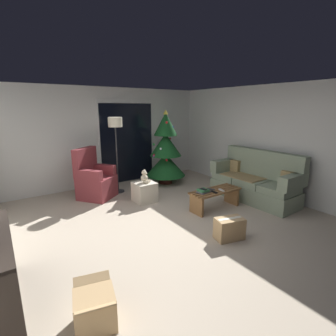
% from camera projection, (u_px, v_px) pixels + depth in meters
% --- Properties ---
extents(ground_plane, '(7.00, 7.00, 0.00)m').
position_uv_depth(ground_plane, '(172.00, 227.00, 4.31)').
color(ground_plane, '#B2A38E').
extents(wall_back, '(5.72, 0.12, 2.50)m').
position_uv_depth(wall_back, '(103.00, 137.00, 6.46)').
color(wall_back, silver).
rests_on(wall_back, ground).
extents(wall_right, '(0.12, 6.00, 2.50)m').
position_uv_depth(wall_right, '(276.00, 142.00, 5.59)').
color(wall_right, silver).
rests_on(wall_right, ground).
extents(patio_door_frame, '(1.60, 0.02, 2.20)m').
position_uv_depth(patio_door_frame, '(127.00, 141.00, 6.79)').
color(patio_door_frame, silver).
rests_on(patio_door_frame, ground).
extents(patio_door_glass, '(1.50, 0.02, 2.10)m').
position_uv_depth(patio_door_glass, '(128.00, 143.00, 6.78)').
color(patio_door_glass, black).
rests_on(patio_door_glass, ground).
extents(couch, '(0.81, 1.95, 1.08)m').
position_uv_depth(couch, '(255.00, 182.00, 5.55)').
color(couch, gray).
rests_on(couch, ground).
extents(coffee_table, '(1.10, 0.40, 0.40)m').
position_uv_depth(coffee_table, '(215.00, 196.00, 5.03)').
color(coffee_table, olive).
rests_on(coffee_table, ground).
extents(remote_graphite, '(0.11, 0.16, 0.02)m').
position_uv_depth(remote_graphite, '(211.00, 189.00, 5.00)').
color(remote_graphite, '#333338').
rests_on(remote_graphite, coffee_table).
extents(remote_white, '(0.08, 0.16, 0.02)m').
position_uv_depth(remote_white, '(221.00, 190.00, 4.95)').
color(remote_white, silver).
rests_on(remote_white, coffee_table).
extents(remote_black, '(0.05, 0.16, 0.02)m').
position_uv_depth(remote_black, '(214.00, 192.00, 4.84)').
color(remote_black, black).
rests_on(remote_black, coffee_table).
extents(book_stack, '(0.27, 0.22, 0.06)m').
position_uv_depth(book_stack, '(203.00, 191.00, 4.84)').
color(book_stack, '#4C4C51').
rests_on(book_stack, coffee_table).
extents(cell_phone, '(0.09, 0.15, 0.01)m').
position_uv_depth(cell_phone, '(203.00, 189.00, 4.83)').
color(cell_phone, black).
rests_on(cell_phone, book_stack).
extents(christmas_tree, '(1.04, 1.04, 1.95)m').
position_uv_depth(christmas_tree, '(166.00, 151.00, 6.61)').
color(christmas_tree, '#4C1E19').
rests_on(christmas_tree, ground).
extents(armchair, '(0.96, 0.96, 1.13)m').
position_uv_depth(armchair, '(95.00, 180.00, 5.64)').
color(armchair, maroon).
rests_on(armchair, ground).
extents(floor_lamp, '(0.32, 0.32, 1.78)m').
position_uv_depth(floor_lamp, '(115.00, 129.00, 5.75)').
color(floor_lamp, '#2D2D30').
rests_on(floor_lamp, ground).
extents(ottoman, '(0.44, 0.44, 0.42)m').
position_uv_depth(ottoman, '(144.00, 192.00, 5.45)').
color(ottoman, beige).
rests_on(ottoman, ground).
extents(teddy_bear_cream, '(0.21, 0.22, 0.29)m').
position_uv_depth(teddy_bear_cream, '(145.00, 177.00, 5.37)').
color(teddy_bear_cream, beige).
rests_on(teddy_bear_cream, ottoman).
extents(teddy_bear_honey_by_tree, '(0.21, 0.21, 0.29)m').
position_uv_depth(teddy_bear_honey_by_tree, '(145.00, 184.00, 6.27)').
color(teddy_bear_honey_by_tree, tan).
rests_on(teddy_bear_honey_by_tree, ground).
extents(cardboard_box_taped_mid_floor, '(0.49, 0.36, 0.34)m').
position_uv_depth(cardboard_box_taped_mid_floor, '(229.00, 229.00, 3.89)').
color(cardboard_box_taped_mid_floor, tan).
rests_on(cardboard_box_taped_mid_floor, ground).
extents(cardboard_box_open_near_shelf, '(0.45, 0.56, 0.40)m').
position_uv_depth(cardboard_box_open_near_shelf, '(95.00, 310.00, 2.32)').
color(cardboard_box_open_near_shelf, tan).
rests_on(cardboard_box_open_near_shelf, ground).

